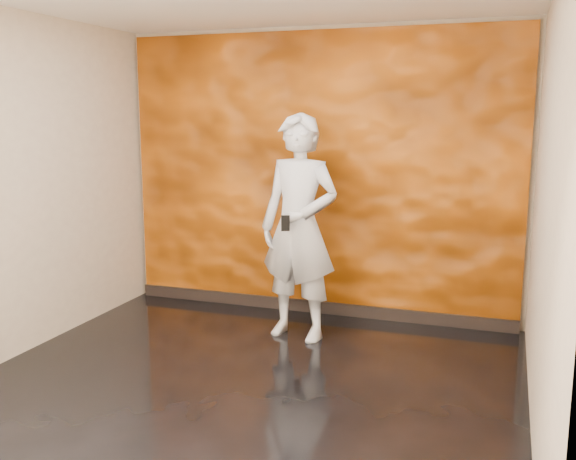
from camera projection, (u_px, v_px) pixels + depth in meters
The scene contains 5 objects.
room at pixel (237, 198), 4.44m from camera, with size 4.02×4.02×2.81m.
feature_wall at pixel (317, 176), 6.27m from camera, with size 3.90×0.06×2.75m, color #D3620C.
baseboard at pixel (315, 307), 6.47m from camera, with size 3.90×0.04×0.12m, color black.
man at pixel (299, 228), 5.62m from camera, with size 0.72×0.48×1.99m, color #969BA4.
phone at pixel (285, 223), 5.34m from camera, with size 0.07×0.01×0.13m, color black.
Camera 1 is at (1.78, -4.05, 1.98)m, focal length 40.00 mm.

